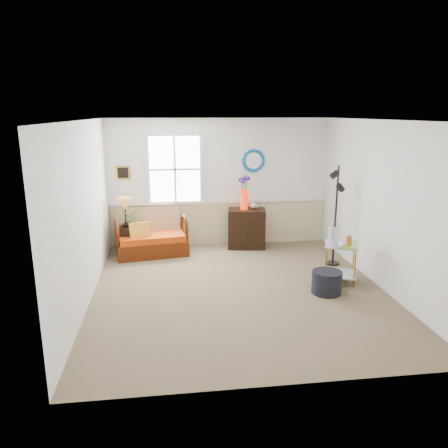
{
  "coord_description": "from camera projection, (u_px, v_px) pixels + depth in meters",
  "views": [
    {
      "loc": [
        -1.07,
        -6.3,
        2.71
      ],
      "look_at": [
        -0.19,
        0.34,
        0.99
      ],
      "focal_mm": 35.0,
      "sensor_mm": 36.0,
      "label": 1
    }
  ],
  "objects": [
    {
      "name": "wainscot",
      "position": [
        220.0,
        223.0,
        9.13
      ],
      "size": [
        4.46,
        0.02,
        0.9
      ],
      "primitive_type": "cube",
      "color": "#C3B684",
      "rests_on": "walls"
    },
    {
      "name": "tabletop_items",
      "position": [
        341.0,
        237.0,
        6.93
      ],
      "size": [
        0.45,
        0.45,
        0.27
      ],
      "primitive_type": null,
      "rotation": [
        0.0,
        0.0,
        0.01
      ],
      "color": "silver",
      "rests_on": "side_table"
    },
    {
      "name": "ceiling",
      "position": [
        240.0,
        120.0,
        6.21
      ],
      "size": [
        4.5,
        5.0,
        0.01
      ],
      "primitive_type": "cube",
      "color": "white",
      "rests_on": "walls"
    },
    {
      "name": "walls",
      "position": [
        240.0,
        209.0,
        6.53
      ],
      "size": [
        4.51,
        5.01,
        2.6
      ],
      "color": "white",
      "rests_on": "floor"
    },
    {
      "name": "chair_rail",
      "position": [
        220.0,
        202.0,
        9.0
      ],
      "size": [
        4.46,
        0.04,
        0.06
      ],
      "primitive_type": "cube",
      "color": "white",
      "rests_on": "walls"
    },
    {
      "name": "lamp_stand",
      "position": [
        127.0,
        241.0,
        8.47
      ],
      "size": [
        0.35,
        0.35,
        0.58
      ],
      "primitive_type": null,
      "rotation": [
        0.0,
        0.0,
        -0.08
      ],
      "color": "black",
      "rests_on": "floor"
    },
    {
      "name": "cabinet",
      "position": [
        247.0,
        228.0,
        8.93
      ],
      "size": [
        0.82,
        0.6,
        0.8
      ],
      "primitive_type": null,
      "rotation": [
        0.0,
        0.0,
        -0.17
      ],
      "color": "black",
      "rests_on": "floor"
    },
    {
      "name": "potted_plant",
      "position": [
        133.0,
        219.0,
        8.38
      ],
      "size": [
        0.42,
        0.44,
        0.28
      ],
      "primitive_type": "imported",
      "rotation": [
        0.0,
        0.0,
        -0.32
      ],
      "color": "#528243",
      "rests_on": "lamp_stand"
    },
    {
      "name": "floor",
      "position": [
        239.0,
        290.0,
        6.86
      ],
      "size": [
        4.5,
        5.0,
        0.01
      ],
      "primitive_type": "cube",
      "color": "#7C6E54",
      "rests_on": "ground"
    },
    {
      "name": "flower_vase",
      "position": [
        244.0,
        193.0,
        8.74
      ],
      "size": [
        0.23,
        0.23,
        0.67
      ],
      "primitive_type": null,
      "rotation": [
        0.0,
        0.0,
        -0.22
      ],
      "color": "red",
      "rests_on": "cabinet"
    },
    {
      "name": "ottoman",
      "position": [
        327.0,
        282.0,
        6.7
      ],
      "size": [
        0.55,
        0.55,
        0.35
      ],
      "primitive_type": "cylinder",
      "rotation": [
        0.0,
        0.0,
        0.24
      ],
      "color": "black",
      "rests_on": "floor"
    },
    {
      "name": "throw_pillow",
      "position": [
        140.0,
        233.0,
        8.3
      ],
      "size": [
        0.4,
        0.22,
        0.39
      ],
      "primitive_type": null,
      "rotation": [
        0.0,
        0.0,
        0.33
      ],
      "color": "orange",
      "rests_on": "loveseat"
    },
    {
      "name": "window",
      "position": [
        175.0,
        169.0,
        8.72
      ],
      "size": [
        1.14,
        0.06,
        1.44
      ],
      "primitive_type": null,
      "color": "white",
      "rests_on": "walls"
    },
    {
      "name": "picture",
      "position": [
        123.0,
        173.0,
        8.61
      ],
      "size": [
        0.28,
        0.03,
        0.28
      ],
      "primitive_type": "cube",
      "color": "gold",
      "rests_on": "walls"
    },
    {
      "name": "side_table",
      "position": [
        340.0,
        263.0,
        7.09
      ],
      "size": [
        0.66,
        0.66,
        0.65
      ],
      "primitive_type": null,
      "rotation": [
        0.0,
        0.0,
        -0.36
      ],
      "color": "#B37E20",
      "rests_on": "floor"
    },
    {
      "name": "mirror",
      "position": [
        253.0,
        161.0,
        8.89
      ],
      "size": [
        0.47,
        0.07,
        0.47
      ],
      "primitive_type": "torus",
      "rotation": [
        1.57,
        0.0,
        0.0
      ],
      "color": "#0F5699",
      "rests_on": "walls"
    },
    {
      "name": "floor_lamp",
      "position": [
        336.0,
        216.0,
        7.8
      ],
      "size": [
        0.28,
        0.28,
        1.81
      ],
      "primitive_type": null,
      "rotation": [
        0.0,
        0.0,
        0.08
      ],
      "color": "black",
      "rests_on": "floor"
    },
    {
      "name": "table_lamp",
      "position": [
        125.0,
        212.0,
        8.36
      ],
      "size": [
        0.32,
        0.32,
        0.56
      ],
      "primitive_type": null,
      "rotation": [
        0.0,
        0.0,
        0.06
      ],
      "color": "#C68A2D",
      "rests_on": "lamp_stand"
    },
    {
      "name": "loveseat",
      "position": [
        151.0,
        233.0,
        8.48
      ],
      "size": [
        1.45,
        0.97,
        0.88
      ],
      "primitive_type": null,
      "rotation": [
        0.0,
        0.0,
        0.16
      ],
      "color": "#4F1A06",
      "rests_on": "floor"
    }
  ]
}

